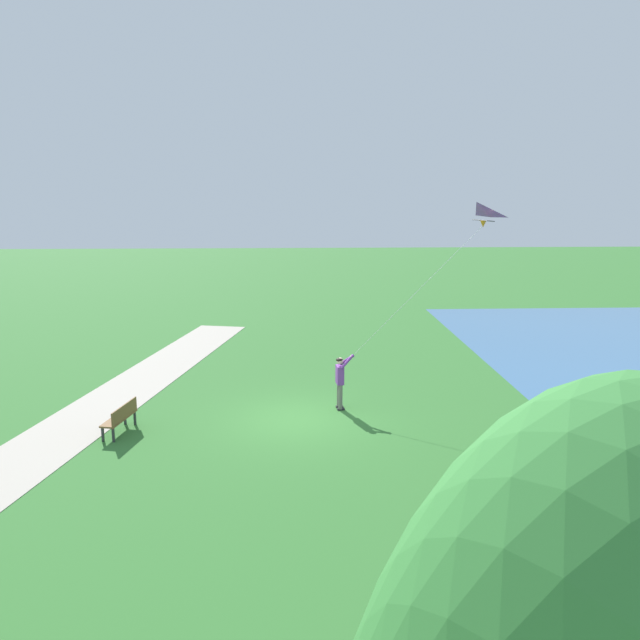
% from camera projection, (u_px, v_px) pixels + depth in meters
% --- Properties ---
extents(ground_plane, '(120.00, 120.00, 0.00)m').
position_uv_depth(ground_plane, '(297.00, 419.00, 19.11)').
color(ground_plane, '#33702D').
extents(walkway_path, '(8.94, 31.81, 0.02)m').
position_uv_depth(walkway_path, '(39.00, 449.00, 16.85)').
color(walkway_path, '#ADA393').
rests_on(walkway_path, ground).
extents(person_kite_flyer, '(0.62, 0.52, 1.83)m').
position_uv_depth(person_kite_flyer, '(340.00, 378.00, 19.83)').
color(person_kite_flyer, '#232328').
rests_on(person_kite_flyer, ground).
extents(flying_kite, '(4.40, 1.44, 4.79)m').
position_uv_depth(flying_kite, '(476.00, 216.00, 19.40)').
color(flying_kite, purple).
extents(park_bench_near_walkway, '(0.74, 1.56, 0.88)m').
position_uv_depth(park_bench_near_walkway, '(121.00, 416.00, 17.93)').
color(park_bench_near_walkway, brown).
rests_on(park_bench_near_walkway, ground).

